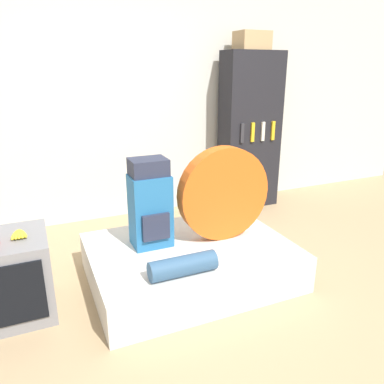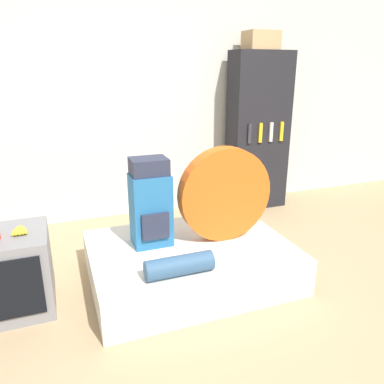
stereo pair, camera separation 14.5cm
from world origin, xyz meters
The scene contains 10 objects.
ground_plane centered at (0.00, 0.00, 0.00)m, with size 16.00×16.00×0.00m, color tan.
wall_back centered at (0.00, 2.11, 1.30)m, with size 8.00×0.05×2.60m.
bed centered at (-0.09, 0.48, 0.15)m, with size 1.59×1.17×0.30m.
backpack centered at (-0.37, 0.63, 0.64)m, with size 0.31×0.27×0.71m.
tent_bag centered at (0.22, 0.52, 0.69)m, with size 0.77×0.12×0.77m.
sleeping_roll centered at (-0.32, 0.08, 0.37)m, with size 0.48×0.14×0.14m.
television centered at (-1.41, 0.54, 0.29)m, with size 0.52×0.55×0.58m.
banana_bunch centered at (-1.32, 0.54, 0.60)m, with size 0.12×0.16×0.04m.
bookshelf centered at (1.27, 1.83, 0.92)m, with size 0.71×0.35×1.85m.
cardboard_box centered at (1.24, 1.83, 1.95)m, with size 0.36×0.27×0.20m.
Camera 2 is at (-1.04, -2.08, 1.67)m, focal length 35.00 mm.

